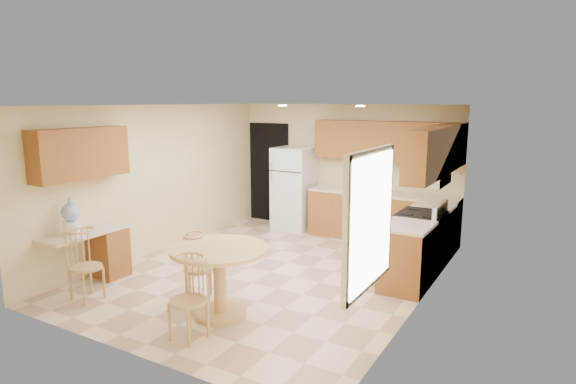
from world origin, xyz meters
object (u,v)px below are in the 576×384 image
Objects in this scene: refrigerator at (294,189)px; chair_table_b at (182,293)px; water_crock at (71,218)px; chair_table_a at (194,262)px; dining_table at (220,272)px; stove at (420,241)px; chair_desk at (79,260)px.

chair_table_b is at bearing -74.84° from refrigerator.
chair_table_b is at bearing -9.83° from water_crock.
chair_table_b reaches higher than chair_table_a.
chair_table_a is 1.06m from chair_table_b.
water_crock is (-2.32, 0.40, 0.44)m from chair_table_b.
dining_table is at bearing 7.72° from water_crock.
stove is 1.18× the size of chair_desk.
chair_desk is (-1.82, -0.56, -0.00)m from dining_table.
refrigerator reaches higher than water_crock.
chair_table_a is 1.46m from chair_desk.
stove is at bearing -110.99° from chair_table_b.
refrigerator is 4.17m from dining_table.
chair_table_b is (0.05, -0.71, -0.00)m from dining_table.
stove is 1.24× the size of chair_table_a.
chair_table_a is at bearing 123.73° from chair_desk.
refrigerator is at bearing 76.23° from water_crock.
chair_desk is (-0.60, -4.54, -0.26)m from refrigerator.
refrigerator is 1.80× the size of chair_table_b.
chair_table_a is 0.95× the size of chair_desk.
refrigerator is at bearing 156.67° from chair_table_a.
dining_table is at bearing 39.90° from chair_table_a.
dining_table is 0.71m from chair_table_b.
dining_table is at bearing -72.95° from refrigerator.
chair_table_a is 1.72× the size of water_crock.
chair_desk is (-1.87, 0.15, 0.00)m from chair_table_b.
water_crock is (-1.72, -0.47, 0.47)m from chair_table_a.
refrigerator is 4.59m from chair_desk.
dining_table is 2.27× the size of water_crock.
chair_table_b is at bearing -114.83° from stove.
chair_table_a reaches higher than dining_table.
chair_desk is at bearing -97.53° from refrigerator.
refrigerator is 3.14m from stove.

